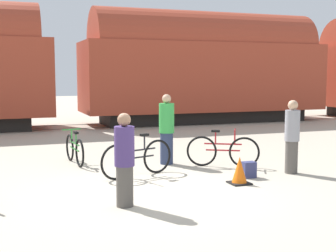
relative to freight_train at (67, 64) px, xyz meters
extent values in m
plane|color=#B2A893|center=(0.00, -11.54, -2.60)|extent=(80.00, 80.00, 0.00)
cube|color=black|center=(6.20, 0.00, -2.32)|extent=(9.34, 2.27, 0.55)
cube|color=#9E3823|center=(6.20, 0.00, -0.54)|extent=(11.12, 3.02, 3.01)
cylinder|color=#9E3823|center=(6.20, 0.00, 0.97)|extent=(10.23, 2.87, 2.87)
cube|color=#4C4238|center=(0.00, -0.72, -2.59)|extent=(60.35, 0.07, 0.01)
cube|color=#4C4238|center=(0.00, 0.72, -2.59)|extent=(60.35, 0.07, 0.01)
torus|color=black|center=(-0.44, -10.28, -2.22)|extent=(0.73, 0.29, 0.75)
torus|color=black|center=(0.57, -9.93, -2.22)|extent=(0.73, 0.29, 0.75)
cylinder|color=black|center=(0.07, -10.11, -2.03)|extent=(0.90, 0.34, 0.04)
cylinder|color=black|center=(0.07, -10.11, -2.19)|extent=(0.82, 0.32, 0.04)
cylinder|color=black|center=(0.25, -10.05, -1.87)|extent=(0.04, 0.04, 0.32)
cube|color=black|center=(0.25, -10.05, -1.71)|extent=(0.22, 0.14, 0.05)
cylinder|color=black|center=(-0.21, -10.20, -1.85)|extent=(0.04, 0.04, 0.35)
cylinder|color=black|center=(-0.21, -10.20, -1.68)|extent=(0.18, 0.45, 0.03)
torus|color=black|center=(-1.03, -7.74, -2.26)|extent=(0.11, 0.68, 0.67)
torus|color=black|center=(-0.93, -8.69, -2.26)|extent=(0.11, 0.68, 0.67)
cylinder|color=#338C38|center=(-0.98, -8.21, -2.09)|extent=(0.12, 0.84, 0.04)
cylinder|color=#338C38|center=(-0.98, -8.21, -2.23)|extent=(0.11, 0.77, 0.04)
cylinder|color=#338C38|center=(-0.96, -8.38, -1.95)|extent=(0.04, 0.04, 0.28)
cube|color=black|center=(-0.96, -8.38, -1.81)|extent=(0.10, 0.21, 0.05)
cylinder|color=#338C38|center=(-1.00, -7.95, -1.93)|extent=(0.04, 0.04, 0.31)
cylinder|color=#338C38|center=(-1.00, -7.95, -1.78)|extent=(0.46, 0.08, 0.03)
torus|color=black|center=(2.70, -10.02, -2.24)|extent=(0.65, 0.40, 0.72)
torus|color=black|center=(1.83, -9.53, -2.24)|extent=(0.65, 0.40, 0.72)
cylinder|color=#A31E23|center=(2.26, -9.78, -2.05)|extent=(0.79, 0.46, 0.04)
cylinder|color=#A31E23|center=(2.26, -9.78, -2.20)|extent=(0.72, 0.42, 0.04)
cylinder|color=#A31E23|center=(2.11, -9.69, -1.90)|extent=(0.04, 0.04, 0.30)
cube|color=black|center=(2.11, -9.69, -1.75)|extent=(0.21, 0.17, 0.05)
cylinder|color=#A31E23|center=(2.50, -9.91, -1.88)|extent=(0.04, 0.04, 0.34)
cylinder|color=#A31E23|center=(2.50, -9.91, -1.71)|extent=(0.25, 0.42, 0.03)
cylinder|color=#514C47|center=(3.37, -10.94, -2.24)|extent=(0.27, 0.27, 0.72)
cylinder|color=gray|center=(3.37, -10.94, -1.54)|extent=(0.32, 0.32, 0.68)
sphere|color=tan|center=(3.37, -10.94, -1.08)|extent=(0.22, 0.22, 0.22)
cylinder|color=#283351|center=(1.13, -8.99, -2.21)|extent=(0.31, 0.31, 0.77)
cylinder|color=green|center=(1.13, -8.99, -1.47)|extent=(0.37, 0.37, 0.72)
sphere|color=tan|center=(1.13, -8.99, -1.00)|extent=(0.22, 0.22, 0.22)
cylinder|color=#514C47|center=(-0.77, -12.23, -2.26)|extent=(0.28, 0.28, 0.68)
cylinder|color=#473370|center=(-0.77, -12.23, -1.59)|extent=(0.33, 0.33, 0.65)
sphere|color=#A37556|center=(-0.77, -12.23, -1.15)|extent=(0.22, 0.22, 0.22)
cube|color=navy|center=(2.25, -11.02, -2.43)|extent=(0.28, 0.20, 0.34)
cube|color=black|center=(1.80, -11.45, -2.58)|extent=(0.40, 0.40, 0.03)
cone|color=orange|center=(1.80, -11.45, -2.32)|extent=(0.32, 0.32, 0.55)
camera|label=1|loc=(-2.67, -19.59, -0.42)|focal=50.00mm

